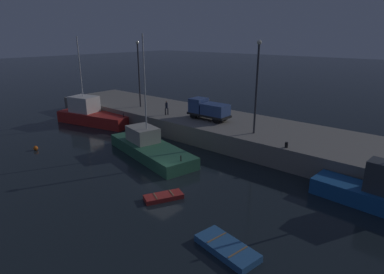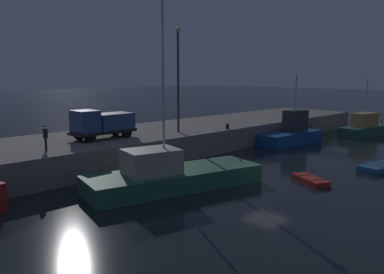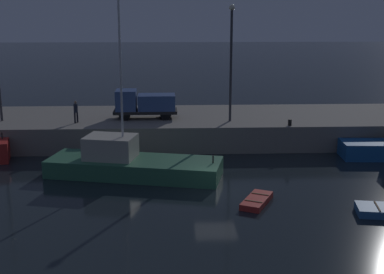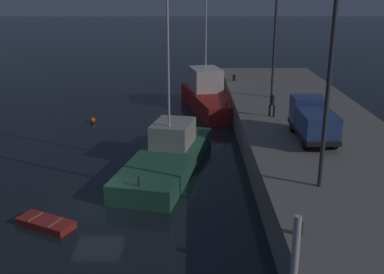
# 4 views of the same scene
# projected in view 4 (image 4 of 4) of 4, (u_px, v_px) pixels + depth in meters

# --- Properties ---
(ground_plane) EXTENTS (320.00, 320.00, 0.00)m
(ground_plane) POSITION_uv_depth(u_px,v_px,m) (96.00, 206.00, 23.91)
(ground_plane) COLOR black
(pier_quay) EXTENTS (60.90, 9.71, 2.04)m
(pier_quay) POSITION_uv_depth(u_px,v_px,m) (353.00, 188.00, 23.63)
(pier_quay) COLOR gray
(pier_quay) RESTS_ON ground
(fishing_trawler_red) EXTENTS (11.13, 5.52, 11.25)m
(fishing_trawler_red) POSITION_uv_depth(u_px,v_px,m) (209.00, 96.00, 42.65)
(fishing_trawler_red) COLOR red
(fishing_trawler_red) RESTS_ON ground
(fishing_boat_white) EXTENTS (11.75, 5.93, 11.56)m
(fishing_boat_white) POSITION_uv_depth(u_px,v_px,m) (168.00, 155.00, 28.74)
(fishing_boat_white) COLOR #2D6647
(fishing_boat_white) RESTS_ON ground
(rowboat_white_mid) EXTENTS (2.26, 3.01, 0.38)m
(rowboat_white_mid) POSITION_uv_depth(u_px,v_px,m) (46.00, 223.00, 21.84)
(rowboat_white_mid) COLOR #B22823
(rowboat_white_mid) RESTS_ON ground
(mooring_buoy_near) EXTENTS (0.47, 0.47, 0.47)m
(mooring_buoy_near) POSITION_uv_depth(u_px,v_px,m) (93.00, 120.00, 38.45)
(mooring_buoy_near) COLOR orange
(mooring_buoy_near) RESTS_ON ground
(lamp_post_west) EXTENTS (0.44, 0.44, 8.67)m
(lamp_post_west) POSITION_uv_depth(u_px,v_px,m) (275.00, 36.00, 37.00)
(lamp_post_west) COLOR #38383D
(lamp_post_west) RESTS_ON pier_quay
(lamp_post_east) EXTENTS (0.44, 0.44, 8.96)m
(lamp_post_east) POSITION_uv_depth(u_px,v_px,m) (329.00, 75.00, 19.75)
(lamp_post_east) COLOR #38383D
(lamp_post_east) RESTS_ON pier_quay
(utility_truck) EXTENTS (5.12, 1.96, 2.32)m
(utility_truck) POSITION_uv_depth(u_px,v_px,m) (313.00, 120.00, 27.46)
(utility_truck) COLOR black
(utility_truck) RESTS_ON pier_quay
(dockworker) EXTENTS (0.42, 0.43, 1.72)m
(dockworker) POSITION_uv_depth(u_px,v_px,m) (272.00, 103.00, 32.51)
(dockworker) COLOR black
(dockworker) RESTS_ON pier_quay
(bollard_west) EXTENTS (0.28, 0.28, 0.48)m
(bollard_west) POSITION_uv_depth(u_px,v_px,m) (299.00, 228.00, 17.14)
(bollard_west) COLOR black
(bollard_west) RESTS_ON pier_quay
(bollard_central) EXTENTS (0.28, 0.28, 0.59)m
(bollard_central) POSITION_uv_depth(u_px,v_px,m) (234.00, 78.00, 45.18)
(bollard_central) COLOR black
(bollard_central) RESTS_ON pier_quay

